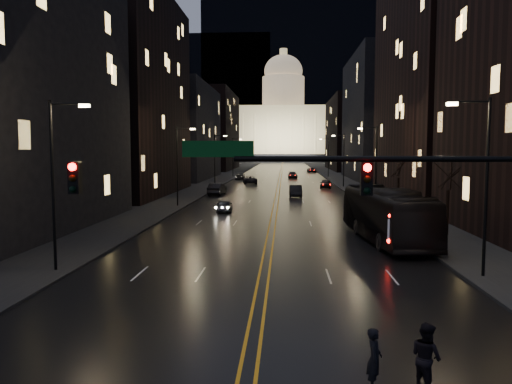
% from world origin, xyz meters
% --- Properties ---
extents(ground, '(900.00, 900.00, 0.00)m').
position_xyz_m(ground, '(0.00, 0.00, 0.00)').
color(ground, black).
rests_on(ground, ground).
extents(road, '(20.00, 320.00, 0.02)m').
position_xyz_m(road, '(0.00, 130.00, 0.01)').
color(road, black).
rests_on(road, ground).
extents(sidewalk_left, '(8.00, 320.00, 0.16)m').
position_xyz_m(sidewalk_left, '(-14.00, 130.00, 0.08)').
color(sidewalk_left, black).
rests_on(sidewalk_left, ground).
extents(sidewalk_right, '(8.00, 320.00, 0.16)m').
position_xyz_m(sidewalk_right, '(14.00, 130.00, 0.08)').
color(sidewalk_right, black).
rests_on(sidewalk_right, ground).
extents(center_line, '(0.62, 320.00, 0.01)m').
position_xyz_m(center_line, '(0.00, 130.00, 0.03)').
color(center_line, orange).
rests_on(center_line, road).
extents(building_left_mid, '(12.00, 30.00, 28.00)m').
position_xyz_m(building_left_mid, '(-21.00, 54.00, 14.00)').
color(building_left_mid, black).
rests_on(building_left_mid, ground).
extents(building_left_far, '(12.00, 34.00, 20.00)m').
position_xyz_m(building_left_far, '(-21.00, 92.00, 10.00)').
color(building_left_far, black).
rests_on(building_left_far, ground).
extents(building_left_dist, '(12.00, 40.00, 24.00)m').
position_xyz_m(building_left_dist, '(-21.00, 140.00, 12.00)').
color(building_left_dist, black).
rests_on(building_left_dist, ground).
extents(building_right_tall, '(12.00, 30.00, 38.00)m').
position_xyz_m(building_right_tall, '(21.00, 50.00, 19.00)').
color(building_right_tall, black).
rests_on(building_right_tall, ground).
extents(building_right_mid, '(12.00, 34.00, 26.00)m').
position_xyz_m(building_right_mid, '(21.00, 92.00, 13.00)').
color(building_right_mid, black).
rests_on(building_right_mid, ground).
extents(building_right_dist, '(12.00, 40.00, 22.00)m').
position_xyz_m(building_right_dist, '(21.00, 140.00, 11.00)').
color(building_right_dist, black).
rests_on(building_right_dist, ground).
extents(mountain_ridge, '(520.00, 60.00, 130.00)m').
position_xyz_m(mountain_ridge, '(40.00, 380.00, 65.00)').
color(mountain_ridge, black).
rests_on(mountain_ridge, ground).
extents(capitol, '(90.00, 50.00, 58.50)m').
position_xyz_m(capitol, '(0.00, 250.00, 17.15)').
color(capitol, black).
rests_on(capitol, ground).
extents(traffic_signal, '(17.29, 0.45, 7.00)m').
position_xyz_m(traffic_signal, '(5.91, -0.00, 5.10)').
color(traffic_signal, black).
rests_on(traffic_signal, ground).
extents(streetlamp_right_near, '(2.13, 0.25, 9.00)m').
position_xyz_m(streetlamp_right_near, '(10.81, 10.00, 5.08)').
color(streetlamp_right_near, black).
rests_on(streetlamp_right_near, ground).
extents(streetlamp_left_near, '(2.13, 0.25, 9.00)m').
position_xyz_m(streetlamp_left_near, '(-10.81, 10.00, 5.08)').
color(streetlamp_left_near, black).
rests_on(streetlamp_left_near, ground).
extents(streetlamp_right_mid, '(2.13, 0.25, 9.00)m').
position_xyz_m(streetlamp_right_mid, '(10.81, 40.00, 5.08)').
color(streetlamp_right_mid, black).
rests_on(streetlamp_right_mid, ground).
extents(streetlamp_left_mid, '(2.13, 0.25, 9.00)m').
position_xyz_m(streetlamp_left_mid, '(-10.81, 40.00, 5.08)').
color(streetlamp_left_mid, black).
rests_on(streetlamp_left_mid, ground).
extents(streetlamp_right_far, '(2.13, 0.25, 9.00)m').
position_xyz_m(streetlamp_right_far, '(10.81, 70.00, 5.08)').
color(streetlamp_right_far, black).
rests_on(streetlamp_right_far, ground).
extents(streetlamp_left_far, '(2.13, 0.25, 9.00)m').
position_xyz_m(streetlamp_left_far, '(-10.81, 70.00, 5.08)').
color(streetlamp_left_far, black).
rests_on(streetlamp_left_far, ground).
extents(streetlamp_right_dist, '(2.13, 0.25, 9.00)m').
position_xyz_m(streetlamp_right_dist, '(10.81, 100.00, 5.08)').
color(streetlamp_right_dist, black).
rests_on(streetlamp_right_dist, ground).
extents(streetlamp_left_dist, '(2.13, 0.25, 9.00)m').
position_xyz_m(streetlamp_left_dist, '(-10.81, 100.00, 5.08)').
color(streetlamp_left_dist, black).
rests_on(streetlamp_left_dist, ground).
extents(tree_right_mid, '(2.40, 2.40, 6.65)m').
position_xyz_m(tree_right_mid, '(13.00, 22.00, 4.53)').
color(tree_right_mid, black).
rests_on(tree_right_mid, ground).
extents(tree_right_far, '(2.40, 2.40, 6.65)m').
position_xyz_m(tree_right_far, '(13.00, 38.00, 4.53)').
color(tree_right_far, black).
rests_on(tree_right_far, ground).
extents(bus, '(4.45, 13.73, 3.76)m').
position_xyz_m(bus, '(8.20, 20.20, 1.88)').
color(bus, black).
rests_on(bus, ground).
extents(oncoming_car_a, '(1.88, 3.99, 1.32)m').
position_xyz_m(oncoming_car_a, '(-5.18, 35.64, 0.66)').
color(oncoming_car_a, black).
rests_on(oncoming_car_a, ground).
extents(oncoming_car_b, '(2.25, 5.29, 1.70)m').
position_xyz_m(oncoming_car_b, '(-8.50, 54.65, 0.85)').
color(oncoming_car_b, black).
rests_on(oncoming_car_b, ground).
extents(oncoming_car_c, '(3.10, 5.57, 1.48)m').
position_xyz_m(oncoming_car_c, '(-5.43, 77.66, 0.74)').
color(oncoming_car_c, black).
rests_on(oncoming_car_c, ground).
extents(oncoming_car_d, '(2.31, 5.11, 1.45)m').
position_xyz_m(oncoming_car_d, '(-8.50, 90.61, 0.73)').
color(oncoming_car_d, black).
rests_on(oncoming_car_d, ground).
extents(receding_car_a, '(1.74, 4.87, 1.60)m').
position_xyz_m(receding_car_a, '(2.51, 52.57, 0.80)').
color(receding_car_a, black).
rests_on(receding_car_a, ground).
extents(receding_car_b, '(2.27, 4.61, 1.51)m').
position_xyz_m(receding_car_b, '(7.83, 67.97, 0.76)').
color(receding_car_b, black).
rests_on(receding_car_b, ground).
extents(receding_car_c, '(2.20, 5.03, 1.44)m').
position_xyz_m(receding_car_c, '(2.77, 95.39, 0.72)').
color(receding_car_c, black).
rests_on(receding_car_c, ground).
extents(receding_car_d, '(2.54, 4.92, 1.33)m').
position_xyz_m(receding_car_d, '(8.50, 123.58, 0.66)').
color(receding_car_d, black).
rests_on(receding_car_d, ground).
extents(pedestrian_a, '(0.52, 0.69, 1.70)m').
position_xyz_m(pedestrian_a, '(3.48, -2.00, 0.85)').
color(pedestrian_a, black).
rests_on(pedestrian_a, ground).
extents(pedestrian_b, '(0.88, 1.05, 1.89)m').
position_xyz_m(pedestrian_b, '(4.85, -2.00, 0.94)').
color(pedestrian_b, black).
rests_on(pedestrian_b, ground).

